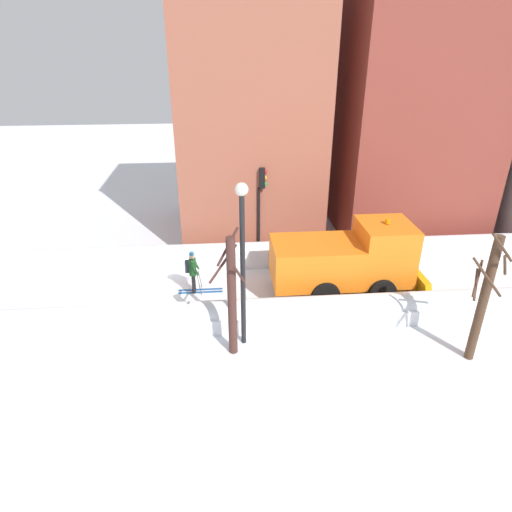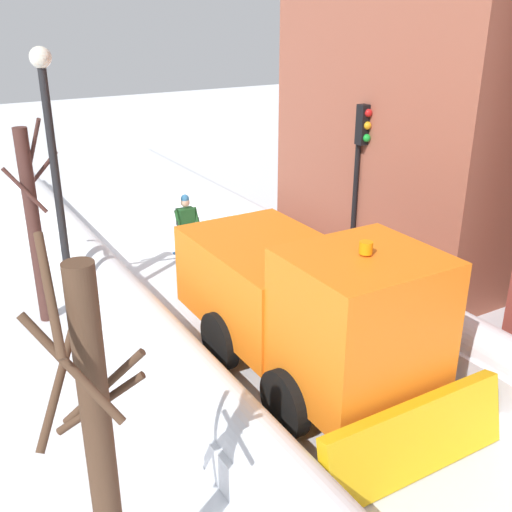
% 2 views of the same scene
% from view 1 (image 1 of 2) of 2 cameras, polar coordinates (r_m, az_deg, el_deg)
% --- Properties ---
extents(ground_plane, '(80.00, 80.00, 0.00)m').
position_cam_1_polar(ground_plane, '(19.44, 16.96, -3.53)').
color(ground_plane, white).
extents(snowbank_left, '(1.10, 36.00, 1.04)m').
position_cam_1_polar(snowbank_left, '(21.22, 14.91, 0.74)').
color(snowbank_left, white).
rests_on(snowbank_left, ground).
extents(snowbank_right, '(1.10, 36.00, 1.03)m').
position_cam_1_polar(snowbank_right, '(17.34, 19.87, -6.14)').
color(snowbank_right, white).
rests_on(snowbank_right, ground).
extents(building_brick_near, '(7.17, 6.83, 12.07)m').
position_cam_1_polar(building_brick_near, '(22.73, -0.95, 18.04)').
color(building_brick_near, '#9E5642').
rests_on(building_brick_near, ground).
extents(building_brick_mid, '(7.07, 7.25, 14.06)m').
position_cam_1_polar(building_brick_mid, '(24.55, 19.67, 19.60)').
color(building_brick_mid, brown).
rests_on(building_brick_mid, ground).
extents(plow_truck, '(3.20, 5.98, 3.12)m').
position_cam_1_polar(plow_truck, '(17.81, 11.80, -0.34)').
color(plow_truck, orange).
rests_on(plow_truck, ground).
extents(skier, '(0.62, 1.80, 1.81)m').
position_cam_1_polar(skier, '(17.80, -8.15, -1.77)').
color(skier, black).
rests_on(skier, ground).
extents(traffic_light_pole, '(0.28, 0.42, 4.21)m').
position_cam_1_polar(traffic_light_pole, '(19.95, 0.67, 7.79)').
color(traffic_light_pole, black).
rests_on(traffic_light_pole, ground).
extents(street_lamp, '(0.40, 0.40, 5.59)m').
position_cam_1_polar(street_lamp, '(13.52, -1.75, 0.95)').
color(street_lamp, black).
rests_on(street_lamp, ground).
extents(bare_tree_near, '(1.09, 1.13, 4.30)m').
position_cam_1_polar(bare_tree_near, '(13.74, -3.13, -5.09)').
color(bare_tree_near, '#472924').
rests_on(bare_tree_near, ground).
extents(bare_tree_mid, '(1.13, 1.19, 4.49)m').
position_cam_1_polar(bare_tree_mid, '(15.05, 27.24, -4.82)').
color(bare_tree_mid, '#4C3424').
rests_on(bare_tree_mid, ground).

